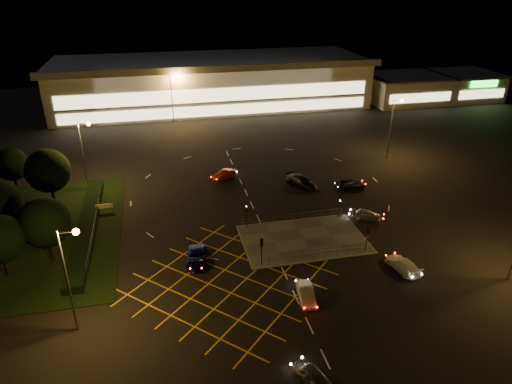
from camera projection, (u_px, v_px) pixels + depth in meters
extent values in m
plane|color=black|center=(282.00, 233.00, 54.94)|extent=(180.00, 180.00, 0.00)
cube|color=#4C4944|center=(303.00, 239.00, 53.55)|extent=(14.00, 9.00, 0.12)
cube|color=black|center=(44.00, 234.00, 54.63)|extent=(18.00, 30.00, 0.08)
cube|color=black|center=(87.00, 226.00, 55.43)|extent=(2.00, 26.00, 1.00)
cube|color=beige|center=(211.00, 83.00, 107.31)|extent=(70.00, 25.00, 10.00)
cube|color=slate|center=(211.00, 60.00, 105.06)|extent=(72.00, 26.50, 0.60)
cube|color=#FFEAA5|center=(219.00, 95.00, 96.27)|extent=(66.00, 0.20, 3.00)
cube|color=#FFEAA5|center=(220.00, 110.00, 97.65)|extent=(66.00, 0.20, 2.20)
cube|color=beige|center=(405.00, 89.00, 110.28)|extent=(18.00, 14.00, 6.00)
cube|color=slate|center=(407.00, 76.00, 108.92)|extent=(18.80, 14.80, 0.40)
cube|color=#FFEAA5|center=(421.00, 98.00, 104.25)|extent=(15.30, 0.20, 2.00)
cube|color=beige|center=(464.00, 86.00, 113.46)|extent=(14.00, 14.00, 6.00)
cube|color=slate|center=(466.00, 73.00, 112.09)|extent=(14.80, 14.80, 0.40)
cube|color=#FFEAA5|center=(482.00, 94.00, 107.43)|extent=(11.90, 0.20, 2.00)
cube|color=#19E533|center=(484.00, 84.00, 106.30)|extent=(7.00, 0.30, 1.40)
cylinder|color=slate|center=(68.00, 283.00, 37.85)|extent=(0.20, 0.20, 10.00)
cylinder|color=slate|center=(66.00, 232.00, 35.91)|extent=(1.40, 0.12, 0.12)
sphere|color=orange|center=(76.00, 232.00, 36.07)|extent=(0.56, 0.56, 0.56)
cylinder|color=slate|center=(83.00, 157.00, 63.84)|extent=(0.20, 0.20, 10.00)
cylinder|color=slate|center=(83.00, 124.00, 61.90)|extent=(1.40, 0.12, 0.12)
sphere|color=orange|center=(88.00, 124.00, 62.06)|extent=(0.56, 0.56, 0.56)
cylinder|color=slate|center=(390.00, 130.00, 75.14)|extent=(0.20, 0.20, 10.00)
cylinder|color=slate|center=(398.00, 101.00, 73.20)|extent=(1.40, 0.12, 0.12)
sphere|color=orange|center=(402.00, 101.00, 73.36)|extent=(0.56, 0.56, 0.56)
cylinder|color=slate|center=(172.00, 100.00, 93.01)|extent=(0.20, 0.20, 10.00)
cylinder|color=slate|center=(174.00, 76.00, 91.07)|extent=(1.40, 0.12, 0.12)
sphere|color=orange|center=(177.00, 76.00, 91.23)|extent=(0.56, 0.56, 0.56)
cylinder|color=slate|center=(351.00, 88.00, 102.72)|extent=(0.20, 0.20, 10.00)
cylinder|color=slate|center=(356.00, 66.00, 100.78)|extent=(1.40, 0.12, 0.12)
sphere|color=orange|center=(359.00, 66.00, 100.94)|extent=(0.56, 0.56, 0.56)
cylinder|color=black|center=(262.00, 252.00, 48.16)|extent=(0.10, 0.10, 3.00)
cube|color=black|center=(262.00, 243.00, 47.64)|extent=(0.28, 0.18, 0.90)
sphere|color=#19FF33|center=(261.00, 242.00, 47.76)|extent=(0.16, 0.16, 0.16)
cylinder|color=black|center=(367.00, 239.00, 50.55)|extent=(0.10, 0.10, 3.00)
cube|color=black|center=(368.00, 230.00, 50.03)|extent=(0.28, 0.18, 0.90)
sphere|color=#19FF33|center=(367.00, 229.00, 50.14)|extent=(0.16, 0.16, 0.16)
cylinder|color=black|center=(246.00, 217.00, 55.20)|extent=(0.10, 0.10, 3.00)
cube|color=black|center=(246.00, 208.00, 54.68)|extent=(0.28, 0.18, 0.90)
sphere|color=#FF0C0C|center=(246.00, 208.00, 54.57)|extent=(0.16, 0.16, 0.16)
cylinder|color=black|center=(339.00, 207.00, 57.58)|extent=(0.10, 0.10, 3.00)
cube|color=black|center=(340.00, 198.00, 57.07)|extent=(0.28, 0.18, 0.90)
sphere|color=#19FF33|center=(340.00, 199.00, 56.95)|extent=(0.16, 0.16, 0.16)
cylinder|color=black|center=(6.00, 265.00, 46.67)|extent=(0.36, 0.36, 2.52)
cylinder|color=black|center=(5.00, 228.00, 53.27)|extent=(0.36, 0.36, 2.70)
cylinder|color=black|center=(53.00, 195.00, 61.07)|extent=(0.36, 0.36, 2.88)
sphere|color=black|center=(48.00, 171.00, 59.54)|extent=(5.76, 5.76, 5.76)
cylinder|color=black|center=(16.00, 183.00, 65.27)|extent=(0.36, 0.36, 2.34)
sphere|color=black|center=(11.00, 164.00, 64.03)|extent=(4.68, 4.68, 4.68)
cylinder|color=black|center=(51.00, 249.00, 49.19)|extent=(0.36, 0.36, 2.70)
sphere|color=black|center=(45.00, 223.00, 47.76)|extent=(5.40, 5.40, 5.40)
imported|color=silver|center=(315.00, 378.00, 34.41)|extent=(2.93, 4.05, 1.28)
imported|color=silver|center=(306.00, 294.00, 43.47)|extent=(1.81, 3.98, 1.27)
imported|color=#0C0B43|center=(197.00, 257.00, 49.03)|extent=(2.85, 4.96, 1.30)
imported|color=black|center=(301.00, 181.00, 66.70)|extent=(4.35, 5.57, 1.51)
imported|color=#B8BBC0|center=(367.00, 214.00, 57.82)|extent=(3.90, 3.16, 1.25)
imported|color=#9D250B|center=(224.00, 174.00, 69.31)|extent=(3.98, 3.28, 1.28)
imported|color=black|center=(350.00, 184.00, 66.22)|extent=(4.47, 2.13, 1.23)
imported|color=silver|center=(403.00, 265.00, 47.81)|extent=(2.58, 4.68, 1.28)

